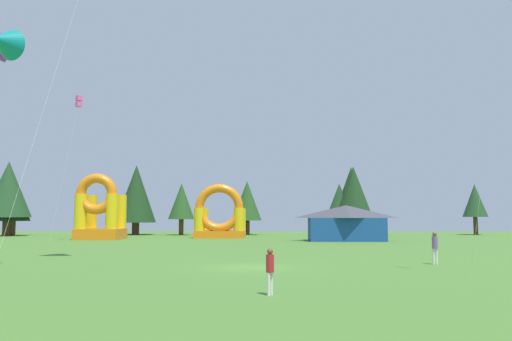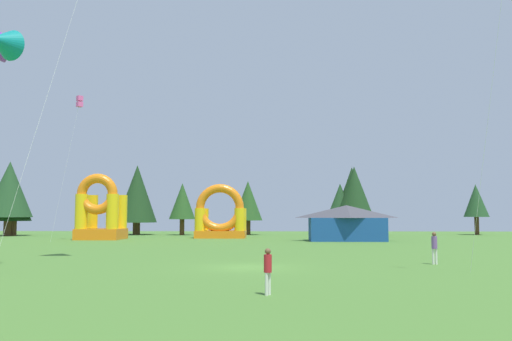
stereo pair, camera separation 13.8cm
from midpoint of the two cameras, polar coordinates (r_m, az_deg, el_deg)
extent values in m
plane|color=#47752D|center=(27.81, -0.91, -10.36)|extent=(120.00, 120.00, 0.00)
cylinder|color=silver|center=(28.59, -20.89, 9.76)|extent=(2.63, 5.75, 19.46)
cone|color=#0C7F7A|center=(29.78, -25.74, 12.38)|extent=(1.93, 1.85, 1.62)
cylinder|color=silver|center=(26.38, 23.84, 7.49)|extent=(1.07, 3.60, 16.26)
cube|color=#EA599E|center=(58.94, -18.54, 6.76)|extent=(0.77, 0.77, 0.52)
cube|color=#EA599E|center=(59.07, -18.52, 7.35)|extent=(0.77, 0.77, 0.52)
cylinder|color=silver|center=(57.43, -19.91, 0.08)|extent=(1.87, 1.91, 14.55)
cylinder|color=silver|center=(30.98, 18.40, -8.75)|extent=(0.14, 0.14, 0.86)
cylinder|color=silver|center=(31.04, 18.70, -8.74)|extent=(0.14, 0.14, 0.86)
cylinder|color=#724C8C|center=(30.96, 18.51, -7.33)|extent=(0.33, 0.33, 0.68)
sphere|color=brown|center=(30.95, 18.49, -6.49)|extent=(0.23, 0.23, 0.23)
cylinder|color=silver|center=(18.41, 1.44, -12.04)|extent=(0.16, 0.16, 0.76)
cylinder|color=silver|center=(18.29, 1.16, -12.09)|extent=(0.16, 0.16, 0.76)
cylinder|color=#B21E26|center=(18.28, 1.29, -9.94)|extent=(0.38, 0.38, 0.60)
sphere|color=brown|center=(18.25, 1.29, -8.67)|extent=(0.21, 0.21, 0.21)
cube|color=orange|center=(61.47, -16.40, -6.55)|extent=(4.70, 4.68, 1.18)
cylinder|color=yellow|center=(60.39, -18.38, -4.19)|extent=(1.31, 1.31, 3.76)
cylinder|color=yellow|center=(59.32, -15.29, -4.26)|extent=(1.31, 1.31, 3.76)
cylinder|color=yellow|center=(63.57, -17.33, -4.24)|extent=(1.31, 1.31, 3.76)
cylinder|color=yellow|center=(62.55, -14.39, -4.30)|extent=(1.31, 1.31, 3.76)
torus|color=orange|center=(59.87, -16.80, -2.43)|extent=(4.44, 1.05, 4.44)
cube|color=orange|center=(63.26, -3.91, -6.82)|extent=(5.83, 4.38, 0.86)
cylinder|color=yellow|center=(61.92, -6.17, -5.24)|extent=(1.23, 1.23, 2.61)
cylinder|color=yellow|center=(61.47, -1.90, -5.27)|extent=(1.23, 1.23, 2.61)
cylinder|color=yellow|center=(65.05, -5.79, -5.22)|extent=(1.23, 1.23, 2.61)
cylinder|color=yellow|center=(64.62, -1.72, -5.25)|extent=(1.23, 1.23, 2.61)
torus|color=orange|center=(61.65, -4.03, -4.05)|extent=(5.58, 0.98, 5.58)
cube|color=#19478C|center=(56.28, 9.60, -6.24)|extent=(7.69, 4.15, 2.39)
pyramid|color=#3F3F47|center=(56.26, 9.57, -4.36)|extent=(7.69, 4.15, 1.31)
cylinder|color=#4C331E|center=(76.03, -25.23, -5.46)|extent=(1.07, 1.07, 2.39)
cone|color=#1E4221|center=(76.09, -25.10, -1.82)|extent=(5.92, 5.92, 7.26)
cylinder|color=#4C331E|center=(76.16, -24.74, -5.65)|extent=(0.78, 0.78, 1.91)
cone|color=#193819|center=(76.17, -24.64, -2.89)|extent=(4.34, 4.34, 5.45)
cylinder|color=#4C331E|center=(74.50, -12.86, -6.09)|extent=(0.99, 0.99, 1.67)
cone|color=#193819|center=(74.54, -12.79, -2.44)|extent=(5.47, 5.47, 7.85)
cylinder|color=#4C331E|center=(72.12, -8.09, -6.03)|extent=(0.63, 0.63, 2.12)
cone|color=#234C1E|center=(72.12, -8.06, -3.27)|extent=(3.50, 3.50, 4.83)
cylinder|color=#4C331E|center=(72.63, -1.02, -6.14)|extent=(0.71, 0.71, 1.94)
cone|color=#234C1E|center=(72.63, -1.02, -3.25)|extent=(3.96, 3.96, 5.38)
cylinder|color=#4C331E|center=(70.57, 8.92, -5.98)|extent=(0.64, 0.64, 2.29)
cone|color=#1E4221|center=(70.58, 8.89, -3.22)|extent=(3.55, 3.55, 4.51)
cylinder|color=#4C331E|center=(70.96, 10.20, -6.15)|extent=(0.94, 0.94, 1.80)
cone|color=#193819|center=(70.99, 10.15, -2.52)|extent=(5.23, 5.23, 7.20)
cylinder|color=#4C331E|center=(69.45, 10.43, -6.12)|extent=(0.91, 0.91, 1.95)
cone|color=#193819|center=(69.48, 10.38, -2.43)|extent=(5.07, 5.07, 6.98)
cylinder|color=#4C331E|center=(78.15, 22.46, -5.51)|extent=(0.59, 0.59, 2.42)
cone|color=#1E4221|center=(78.16, 22.38, -3.00)|extent=(3.29, 3.29, 4.44)
camera|label=1|loc=(0.07, -90.10, 0.01)|focal=37.28mm
camera|label=2|loc=(0.07, 89.90, -0.01)|focal=37.28mm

